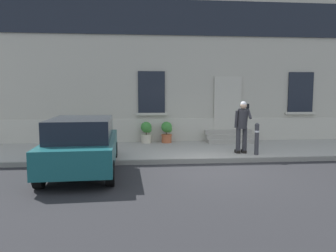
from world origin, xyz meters
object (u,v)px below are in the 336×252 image
hatchback_car_teal (82,144)px  planter_cream (146,132)px  person_on_phone (242,124)px  planter_terracotta (167,132)px  planter_charcoal (87,133)px  bollard_near_person (257,138)px

hatchback_car_teal → planter_cream: (1.84, 4.12, -0.18)m
hatchback_car_teal → person_on_phone: person_on_phone is taller
person_on_phone → planter_cream: (-3.10, 2.59, -0.54)m
hatchback_car_teal → planter_terracotta: hatchback_car_teal is taller
planter_charcoal → person_on_phone: bearing=-23.7°
planter_charcoal → planter_cream: size_ratio=1.00×
person_on_phone → planter_cream: bearing=136.8°
person_on_phone → planter_cream: person_on_phone is taller
bollard_near_person → planter_terracotta: bollard_near_person is taller
person_on_phone → planter_charcoal: 5.94m
planter_charcoal → planter_terracotta: 3.14m
planter_terracotta → person_on_phone: bearing=-48.5°
hatchback_car_teal → planter_cream: 4.52m
planter_charcoal → planter_cream: 2.32m
hatchback_car_teal → planter_cream: bearing=65.9°
hatchback_car_teal → planter_terracotta: 4.90m
planter_cream → person_on_phone: bearing=-39.9°
bollard_near_person → planter_terracotta: 3.92m
person_on_phone → hatchback_car_teal: bearing=-166.1°
hatchback_car_teal → planter_terracotta: (2.67, 4.10, -0.18)m
planter_charcoal → hatchback_car_teal: bearing=-83.2°
bollard_near_person → planter_charcoal: 6.40m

